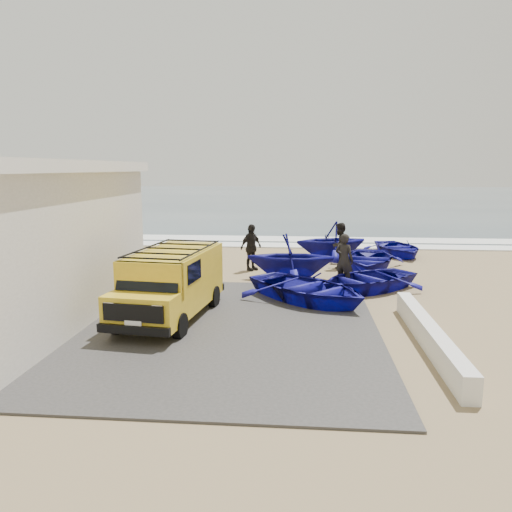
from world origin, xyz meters
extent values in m
plane|color=#907954|center=(0.00, 0.00, 0.00)|extent=(160.00, 160.00, 0.00)
cube|color=#413E3B|center=(-2.00, -2.00, 0.03)|extent=(12.00, 10.00, 0.05)
cube|color=#385166|center=(0.00, 56.00, 0.00)|extent=(180.00, 88.00, 0.01)
cube|color=white|center=(0.00, 12.00, 0.03)|extent=(180.00, 1.60, 0.06)
cube|color=white|center=(0.00, 14.50, 0.02)|extent=(180.00, 2.20, 0.04)
cube|color=black|center=(-3.55, -0.50, 2.60)|extent=(0.08, 0.70, 0.90)
cube|color=silver|center=(5.00, -3.00, 0.28)|extent=(0.35, 6.00, 0.55)
cube|color=yellow|center=(-1.49, -1.04, 1.08)|extent=(2.17, 3.78, 1.52)
cube|color=yellow|center=(-1.75, -3.23, 0.74)|extent=(1.84, 1.03, 0.83)
cube|color=black|center=(-1.70, -2.80, 1.47)|extent=(1.64, 0.50, 0.66)
cube|color=black|center=(-1.80, -3.66, 0.83)|extent=(1.49, 0.25, 0.41)
cube|color=black|center=(-1.81, -3.69, 0.43)|extent=(1.79, 0.34, 0.20)
cube|color=black|center=(-1.49, -1.09, 1.92)|extent=(2.05, 3.49, 0.06)
cylinder|color=black|center=(-2.52, -2.77, 0.32)|extent=(0.28, 0.66, 0.64)
cylinder|color=black|center=(-2.18, 0.06, 0.32)|extent=(0.28, 0.66, 0.64)
cylinder|color=black|center=(-0.89, -2.97, 0.32)|extent=(0.28, 0.66, 0.64)
cylinder|color=black|center=(-0.55, -0.13, 0.32)|extent=(0.28, 0.66, 0.64)
imported|color=navy|center=(2.24, 0.70, 0.44)|extent=(5.19, 5.15, 0.88)
imported|color=navy|center=(4.23, 2.37, 0.40)|extent=(4.71, 4.51, 0.79)
imported|color=navy|center=(1.65, 3.99, 0.85)|extent=(3.28, 2.84, 1.70)
imported|color=navy|center=(4.78, 6.05, 0.42)|extent=(3.55, 4.48, 0.84)
imported|color=navy|center=(3.40, 8.33, 0.86)|extent=(4.02, 3.74, 1.73)
imported|color=navy|center=(6.60, 9.48, 0.37)|extent=(3.28, 4.07, 0.75)
imported|color=black|center=(3.53, 2.96, 0.94)|extent=(0.82, 0.74, 1.87)
imported|color=black|center=(3.62, 6.24, 0.94)|extent=(1.10, 1.16, 1.89)
imported|color=black|center=(0.01, 5.43, 0.94)|extent=(1.06, 1.14, 1.89)
camera|label=1|loc=(1.98, -14.39, 4.10)|focal=35.00mm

